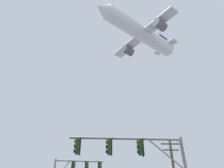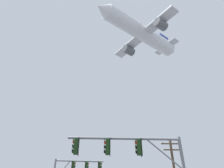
# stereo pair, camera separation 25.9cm
# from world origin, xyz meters

# --- Properties ---
(signal_pole_near) EXTENTS (6.98, 0.56, 5.62)m
(signal_pole_near) POSITION_xyz_m (1.94, 7.32, 4.40)
(signal_pole_near) COLOR slate
(signal_pole_near) RESTS_ON ground
(airplane) EXTENTS (22.28, 17.74, 6.89)m
(airplane) POSITION_xyz_m (8.11, 30.91, 39.04)
(airplane) COLOR white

